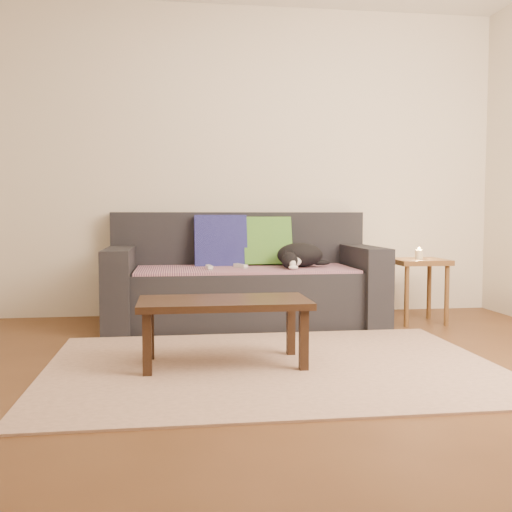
{
  "coord_description": "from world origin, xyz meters",
  "views": [
    {
      "loc": [
        -0.54,
        -3.1,
        0.85
      ],
      "look_at": [
        0.05,
        1.2,
        0.55
      ],
      "focal_mm": 42.0,
      "sensor_mm": 36.0,
      "label": 1
    }
  ],
  "objects_px": {
    "sofa": "(243,283)",
    "coffee_table": "(224,308)",
    "wii_remote_a": "(240,266)",
    "cat": "(299,256)",
    "side_table": "(419,270)",
    "wii_remote_b": "(209,267)"
  },
  "relations": [
    {
      "from": "wii_remote_b",
      "to": "side_table",
      "type": "relative_size",
      "value": 0.3
    },
    {
      "from": "side_table",
      "to": "coffee_table",
      "type": "height_order",
      "value": "side_table"
    },
    {
      "from": "sofa",
      "to": "coffee_table",
      "type": "relative_size",
      "value": 2.21
    },
    {
      "from": "sofa",
      "to": "cat",
      "type": "height_order",
      "value": "sofa"
    },
    {
      "from": "coffee_table",
      "to": "side_table",
      "type": "bearing_deg",
      "value": 35.35
    },
    {
      "from": "wii_remote_b",
      "to": "coffee_table",
      "type": "xyz_separation_m",
      "value": [
        0.01,
        -1.18,
        -0.12
      ]
    },
    {
      "from": "cat",
      "to": "coffee_table",
      "type": "relative_size",
      "value": 0.48
    },
    {
      "from": "sofa",
      "to": "wii_remote_b",
      "type": "distance_m",
      "value": 0.37
    },
    {
      "from": "cat",
      "to": "wii_remote_b",
      "type": "relative_size",
      "value": 3.04
    },
    {
      "from": "cat",
      "to": "side_table",
      "type": "xyz_separation_m",
      "value": [
        0.94,
        -0.1,
        -0.12
      ]
    },
    {
      "from": "wii_remote_a",
      "to": "coffee_table",
      "type": "relative_size",
      "value": 0.16
    },
    {
      "from": "wii_remote_b",
      "to": "coffee_table",
      "type": "distance_m",
      "value": 1.18
    },
    {
      "from": "cat",
      "to": "wii_remote_a",
      "type": "xyz_separation_m",
      "value": [
        -0.46,
        0.01,
        -0.08
      ]
    },
    {
      "from": "coffee_table",
      "to": "wii_remote_a",
      "type": "bearing_deg",
      "value": 79.54
    },
    {
      "from": "sofa",
      "to": "wii_remote_a",
      "type": "relative_size",
      "value": 14.0
    },
    {
      "from": "wii_remote_a",
      "to": "sofa",
      "type": "bearing_deg",
      "value": -45.53
    },
    {
      "from": "sofa",
      "to": "side_table",
      "type": "xyz_separation_m",
      "value": [
        1.37,
        -0.21,
        0.11
      ]
    },
    {
      "from": "cat",
      "to": "sofa",
      "type": "bearing_deg",
      "value": 145.21
    },
    {
      "from": "sofa",
      "to": "side_table",
      "type": "height_order",
      "value": "sofa"
    },
    {
      "from": "sofa",
      "to": "coffee_table",
      "type": "bearing_deg",
      "value": -101.07
    },
    {
      "from": "sofa",
      "to": "wii_remote_a",
      "type": "height_order",
      "value": "sofa"
    },
    {
      "from": "wii_remote_a",
      "to": "wii_remote_b",
      "type": "height_order",
      "value": "same"
    }
  ]
}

